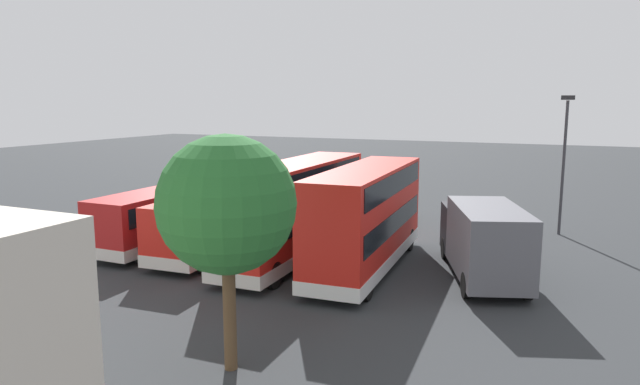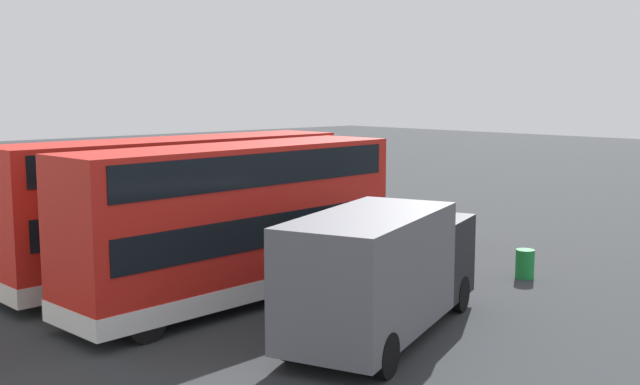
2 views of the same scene
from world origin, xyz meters
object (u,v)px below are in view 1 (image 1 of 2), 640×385
bus_single_deck_fourth (177,212)px  lamp_post_tall (564,154)px  bus_double_decker_second (296,207)px  bus_single_deck_third (224,218)px  box_truck_blue (483,239)px  bus_double_decker_near_end (367,215)px  car_hatchback_silver (385,209)px  waste_bin_yellow (489,228)px

bus_single_deck_fourth → lamp_post_tall: lamp_post_tall is taller
bus_double_decker_second → bus_single_deck_fourth: (7.09, -0.11, -0.83)m
bus_double_decker_second → bus_single_deck_fourth: 7.14m
bus_single_deck_third → box_truck_blue: box_truck_blue is taller
bus_double_decker_near_end → bus_double_decker_second: same height
bus_single_deck_third → lamp_post_tall: (-15.35, -10.40, 2.92)m
bus_double_decker_second → lamp_post_tall: (-11.46, -10.19, 2.08)m
box_truck_blue → lamp_post_tall: bearing=-105.8°
box_truck_blue → car_hatchback_silver: 12.19m
bus_single_deck_fourth → bus_double_decker_near_end: bearing=176.8°
box_truck_blue → bus_single_deck_fourth: bearing=0.7°
bus_double_decker_second → car_hatchback_silver: size_ratio=2.80×
bus_double_decker_second → bus_single_deck_third: (3.89, 0.22, -0.83)m
bus_double_decker_near_end → waste_bin_yellow: 9.70m
bus_double_decker_second → lamp_post_tall: lamp_post_tall is taller
bus_double_decker_second → bus_single_deck_fourth: bearing=-0.9°
bus_double_decker_second → box_truck_blue: size_ratio=1.52×
bus_double_decker_second → bus_single_deck_third: bearing=3.2°
bus_double_decker_near_end → waste_bin_yellow: bus_double_decker_near_end is taller
bus_double_decker_near_end → bus_double_decker_second: (3.74, -0.49, 0.00)m
bus_single_deck_fourth → waste_bin_yellow: size_ratio=11.32×
box_truck_blue → waste_bin_yellow: box_truck_blue is taller
box_truck_blue → car_hatchback_silver: bearing=-52.7°
bus_double_decker_near_end → waste_bin_yellow: (-4.17, -8.54, -1.97)m
bus_single_deck_fourth → bus_single_deck_third: bearing=174.2°
bus_double_decker_second → car_hatchback_silver: (-1.30, -9.98, -1.75)m
bus_single_deck_third → bus_double_decker_second: bearing=-176.8°
car_hatchback_silver → box_truck_blue: bearing=127.3°
bus_single_deck_fourth → lamp_post_tall: bearing=-151.5°
box_truck_blue → waste_bin_yellow: size_ratio=8.32×
bus_double_decker_near_end → waste_bin_yellow: bearing=-116.1°
waste_bin_yellow → bus_double_decker_near_end: bearing=63.9°
bus_double_decker_near_end → bus_single_deck_fourth: 10.88m
bus_single_deck_fourth → box_truck_blue: size_ratio=1.36×
bus_double_decker_near_end → bus_single_deck_fourth: bus_double_decker_near_end is taller
box_truck_blue → bus_double_decker_near_end: bearing=9.3°
car_hatchback_silver → lamp_post_tall: bearing=-178.8°
bus_single_deck_fourth → waste_bin_yellow: 17.01m
lamp_post_tall → bus_double_decker_near_end: bearing=54.2°
bus_single_deck_third → waste_bin_yellow: 14.46m
bus_single_deck_fourth → lamp_post_tall: (-18.55, -10.08, 2.91)m
waste_bin_yellow → lamp_post_tall: bearing=-148.8°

